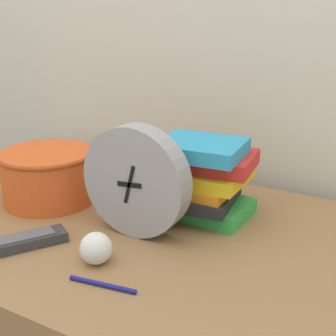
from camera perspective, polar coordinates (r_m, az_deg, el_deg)
name	(u,v)px	position (r m, az deg, el deg)	size (l,w,h in m)	color
desk_clock	(136,181)	(0.91, -3.98, -1.63)	(0.22, 0.05, 0.22)	#99999E
book_stack	(199,177)	(1.01, 3.75, -1.13)	(0.24, 0.20, 0.17)	green
basket	(48,174)	(1.12, -14.42, -0.71)	(0.22, 0.22, 0.12)	#E05623
tv_remote	(16,243)	(0.94, -18.03, -8.71)	(0.14, 0.19, 0.02)	#333338
crumpled_paper_ball	(96,248)	(0.85, -8.78, -9.64)	(0.06, 0.06, 0.06)	white
pen	(103,285)	(0.79, -7.98, -13.89)	(0.12, 0.03, 0.01)	navy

